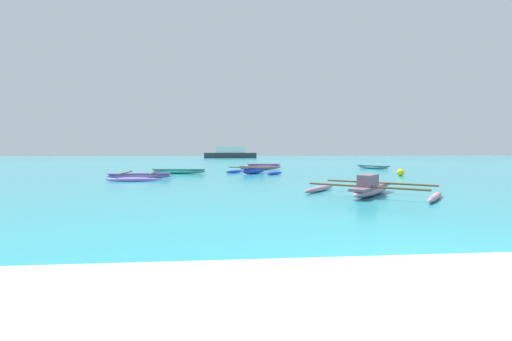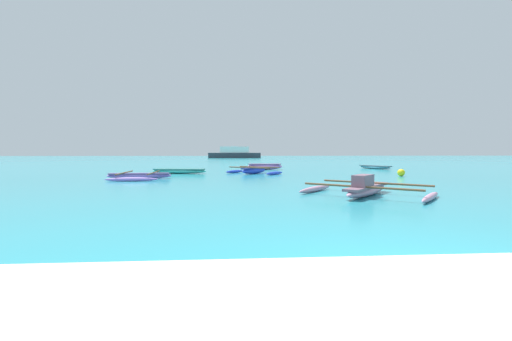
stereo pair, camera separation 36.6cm
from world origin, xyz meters
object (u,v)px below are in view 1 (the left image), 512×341
(moored_boat_0, at_px, (179,171))
(moored_boat_5, at_px, (371,189))
(distant_ferry, at_px, (230,153))
(mooring_buoy_0, at_px, (401,172))
(moored_boat_2, at_px, (140,176))
(moored_boat_4, at_px, (254,171))
(moored_boat_1, at_px, (263,166))
(moored_boat_3, at_px, (373,167))

(moored_boat_0, relative_size, moored_boat_5, 0.81)
(distant_ferry, bearing_deg, mooring_buoy_0, -81.16)
(moored_boat_2, bearing_deg, moored_boat_4, 27.34)
(moored_boat_1, xyz_separation_m, moored_boat_5, (1.78, -16.82, -0.04))
(moored_boat_1, bearing_deg, moored_boat_0, -138.64)
(moored_boat_4, bearing_deg, moored_boat_5, -125.84)
(moored_boat_3, bearing_deg, moored_boat_0, -98.71)
(moored_boat_4, bearing_deg, moored_boat_2, 159.25)
(moored_boat_5, relative_size, mooring_buoy_0, 10.70)
(moored_boat_4, relative_size, distant_ferry, 0.32)
(moored_boat_1, height_order, distant_ferry, distant_ferry)
(moored_boat_0, distance_m, moored_boat_1, 7.79)
(moored_boat_0, relative_size, mooring_buoy_0, 8.62)
(mooring_buoy_0, bearing_deg, moored_boat_0, 166.00)
(moored_boat_0, height_order, mooring_buoy_0, mooring_buoy_0)
(moored_boat_0, xyz_separation_m, moored_boat_2, (-1.53, -4.16, -0.02))
(moored_boat_4, height_order, moored_boat_5, moored_boat_5)
(moored_boat_2, height_order, distant_ferry, distant_ferry)
(moored_boat_4, relative_size, mooring_buoy_0, 8.91)
(moored_boat_1, bearing_deg, moored_boat_3, 7.13)
(moored_boat_0, height_order, moored_boat_2, moored_boat_2)
(moored_boat_5, bearing_deg, moored_boat_2, 90.43)
(moored_boat_4, relative_size, moored_boat_5, 0.83)
(moored_boat_2, xyz_separation_m, moored_boat_5, (9.51, -7.94, 0.07))
(moored_boat_0, bearing_deg, distant_ferry, 94.03)
(mooring_buoy_0, bearing_deg, distant_ferry, 98.84)
(moored_boat_0, distance_m, moored_boat_3, 16.59)
(moored_boat_2, bearing_deg, mooring_buoy_0, 0.63)
(moored_boat_0, height_order, moored_boat_3, moored_boat_0)
(moored_boat_1, height_order, moored_boat_5, moored_boat_5)
(moored_boat_1, xyz_separation_m, mooring_buoy_0, (7.43, -8.11, -0.05))
(moored_boat_3, bearing_deg, mooring_buoy_0, -40.83)
(moored_boat_0, relative_size, moored_boat_1, 1.28)
(moored_boat_0, relative_size, moored_boat_3, 1.19)
(moored_boat_3, bearing_deg, moored_boat_5, -51.17)
(moored_boat_0, xyz_separation_m, moored_boat_4, (4.98, -0.47, 0.03))
(moored_boat_2, bearing_deg, moored_boat_0, 67.59)
(moored_boat_3, bearing_deg, moored_boat_1, -114.03)
(moored_boat_0, xyz_separation_m, moored_boat_3, (15.75, 5.21, -0.02))
(distant_ferry, bearing_deg, moored_boat_4, -89.22)
(mooring_buoy_0, xyz_separation_m, distant_ferry, (-9.44, 60.65, 0.87))
(moored_boat_1, distance_m, mooring_buoy_0, 11.00)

